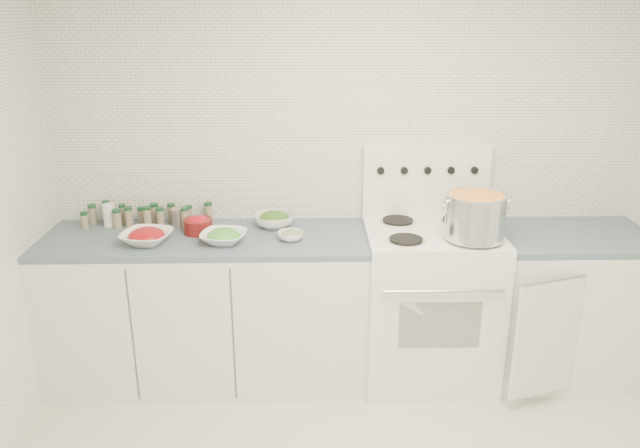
# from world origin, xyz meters

# --- Properties ---
(room_walls) EXTENTS (3.54, 3.04, 2.52)m
(room_walls) POSITION_xyz_m (0.00, 0.00, 1.56)
(room_walls) COLOR white
(room_walls) RESTS_ON ground
(counter_left) EXTENTS (1.85, 0.62, 0.90)m
(counter_left) POSITION_xyz_m (-0.82, 1.19, 0.45)
(counter_left) COLOR white
(counter_left) RESTS_ON ground
(stove) EXTENTS (0.76, 0.70, 1.36)m
(stove) POSITION_xyz_m (0.48, 1.19, 0.50)
(stove) COLOR white
(stove) RESTS_ON ground
(counter_right) EXTENTS (0.89, 0.75, 0.90)m
(counter_right) POSITION_xyz_m (1.30, 1.19, 0.45)
(counter_right) COLOR white
(counter_right) RESTS_ON ground
(stock_pot) EXTENTS (0.34, 0.32, 0.25)m
(stock_pot) POSITION_xyz_m (0.67, 1.02, 1.08)
(stock_pot) COLOR silver
(stock_pot) RESTS_ON stove
(bowl_tomato) EXTENTS (0.32, 0.32, 0.09)m
(bowl_tomato) POSITION_xyz_m (-1.13, 1.09, 0.94)
(bowl_tomato) COLOR white
(bowl_tomato) RESTS_ON counter_left
(bowl_snowpea) EXTENTS (0.29, 0.29, 0.08)m
(bowl_snowpea) POSITION_xyz_m (-0.70, 1.09, 0.94)
(bowl_snowpea) COLOR white
(bowl_snowpea) RESTS_ON counter_left
(bowl_broccoli) EXTENTS (0.26, 0.26, 0.10)m
(bowl_broccoli) POSITION_xyz_m (-0.44, 1.36, 0.94)
(bowl_broccoli) COLOR white
(bowl_broccoli) RESTS_ON counter_left
(bowl_zucchini) EXTENTS (0.16, 0.16, 0.06)m
(bowl_zucchini) POSITION_xyz_m (-0.33, 1.13, 0.93)
(bowl_zucchini) COLOR white
(bowl_zucchini) RESTS_ON counter_left
(bowl_pepper) EXTENTS (0.17, 0.17, 0.10)m
(bowl_pepper) POSITION_xyz_m (-0.87, 1.25, 0.95)
(bowl_pepper) COLOR #5D1110
(bowl_pepper) RESTS_ON counter_left
(salt_canister) EXTENTS (0.09, 0.09, 0.14)m
(salt_canister) POSITION_xyz_m (-1.42, 1.38, 0.97)
(salt_canister) COLOR white
(salt_canister) RESTS_ON counter_left
(tin_can) EXTENTS (0.11, 0.11, 0.11)m
(tin_can) POSITION_xyz_m (-1.01, 1.37, 0.96)
(tin_can) COLOR gray
(tin_can) RESTS_ON counter_left
(spice_cluster) EXTENTS (0.76, 0.16, 0.14)m
(spice_cluster) POSITION_xyz_m (-1.21, 1.40, 0.96)
(spice_cluster) COLOR gray
(spice_cluster) RESTS_ON counter_left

